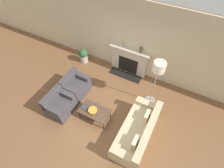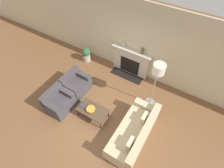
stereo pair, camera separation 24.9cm
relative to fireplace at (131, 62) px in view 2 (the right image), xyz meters
The scene contains 13 objects.
ground_plane 2.43m from the fireplace, 86.09° to the right, with size 18.00×18.00×0.00m, color brown.
wall_back 0.93m from the fireplace, 41.87° to the left, with size 18.00×0.06×2.90m.
fireplace is the anchor object (origin of this frame).
couch 2.82m from the fireplace, 60.04° to the right, with size 0.86×2.01×0.77m.
armchair_near 3.06m from the fireplace, 114.14° to the right, with size 0.74×0.88×0.78m.
armchair_far 2.27m from the fireplace, 123.54° to the right, with size 0.74×0.88×0.78m.
coffee_table 2.48m from the fireplace, 91.75° to the right, with size 0.98×0.56×0.38m.
bowl 2.51m from the fireplace, 92.69° to the right, with size 0.29×0.29×0.08m.
book 2.55m from the fireplace, 99.39° to the right, with size 0.23×0.20×0.02m.
floor_lamp 1.91m from the fireplace, 37.41° to the right, with size 0.38×0.38×1.84m.
mantel_vase_left 0.79m from the fireplace, behind, with size 0.08×0.08×0.26m.
mantel_vase_center_left 0.78m from the fireplace, ahead, with size 0.10×0.10×0.21m.
potted_plant 1.97m from the fireplace, 169.52° to the right, with size 0.35×0.35×0.62m.
Camera 2 is at (1.83, -2.31, 5.17)m, focal length 28.00 mm.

